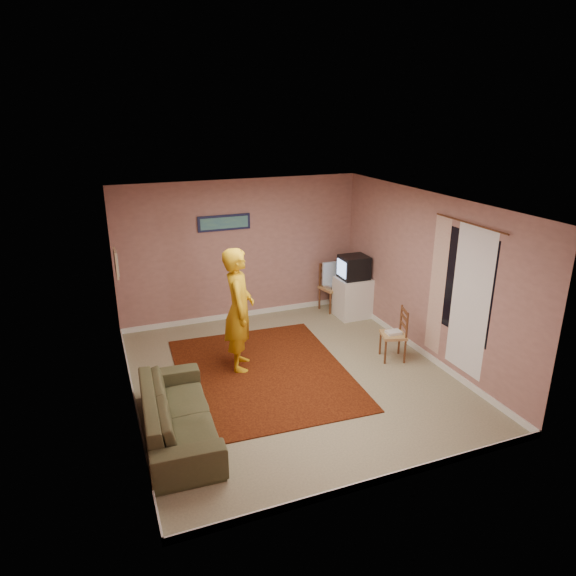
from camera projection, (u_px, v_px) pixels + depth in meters
name	position (u px, v px, depth m)	size (l,w,h in m)	color
ground	(291.00, 376.00, 7.62)	(5.00, 5.00, 0.00)	tan
wall_back	(241.00, 251.00, 9.39)	(4.50, 0.02, 2.60)	tan
wall_front	(386.00, 376.00, 5.00)	(4.50, 0.02, 2.60)	tan
wall_left	(125.00, 317.00, 6.42)	(0.02, 5.00, 2.60)	tan
wall_right	(426.00, 276.00, 7.96)	(0.02, 5.00, 2.60)	tan
ceiling	(291.00, 202.00, 6.76)	(4.50, 5.00, 0.02)	silver
baseboard_back	(243.00, 314.00, 9.80)	(4.50, 0.02, 0.10)	white
baseboard_front	(378.00, 481.00, 5.42)	(4.50, 0.02, 0.10)	white
baseboard_left	(135.00, 403.00, 6.84)	(0.02, 5.00, 0.10)	white
baseboard_right	(418.00, 349.00, 8.38)	(0.02, 5.00, 0.10)	white
window	(465.00, 285.00, 7.12)	(0.01, 1.10, 1.50)	black
curtain_sheer	(470.00, 302.00, 7.05)	(0.01, 0.75, 2.10)	white
curtain_floral	(437.00, 286.00, 7.66)	(0.01, 0.35, 2.10)	silver
curtain_rod	(470.00, 223.00, 6.82)	(0.02, 0.02, 1.40)	brown
picture_back	(224.00, 223.00, 9.07)	(0.95, 0.04, 0.28)	#15193C
picture_left	(116.00, 263.00, 7.75)	(0.04, 0.38, 0.42)	beige
area_rug	(263.00, 373.00, 7.72)	(2.45, 3.07, 0.02)	black
tv_cabinet	(352.00, 297.00, 9.71)	(0.60, 0.54, 0.76)	white
crt_tv	(354.00, 267.00, 9.51)	(0.51, 0.46, 0.43)	black
chair_a	(333.00, 282.00, 9.97)	(0.50, 0.48, 0.51)	tan
dvd_player	(333.00, 285.00, 9.99)	(0.31, 0.22, 0.05)	silver
blue_throw	(333.00, 273.00, 9.90)	(0.43, 0.05, 0.45)	#90C0EC
chair_b	(394.00, 329.00, 8.00)	(0.46, 0.47, 0.46)	tan
game_console	(393.00, 332.00, 8.02)	(0.23, 0.17, 0.05)	white
sofa	(178.00, 413.00, 6.17)	(2.05, 0.80, 0.60)	#4A482C
person	(239.00, 310.00, 7.60)	(0.69, 0.45, 1.89)	gold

